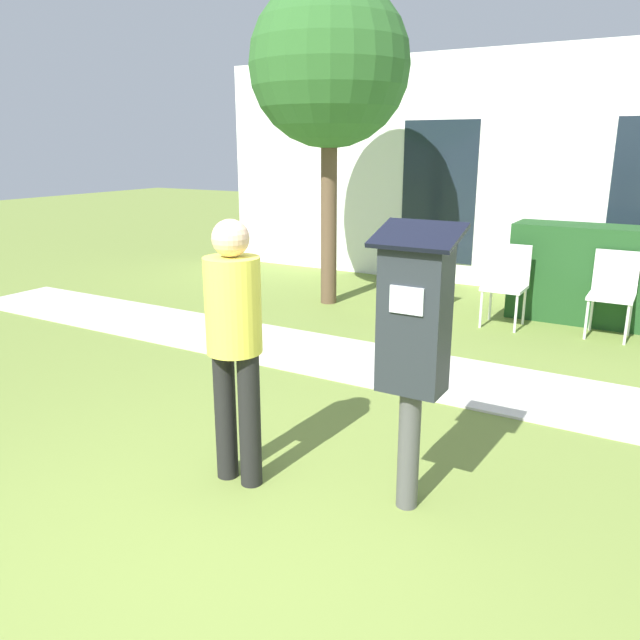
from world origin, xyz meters
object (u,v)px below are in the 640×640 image
(outdoor_chair_left, at_px, (418,269))
(person_standing, at_px, (234,334))
(outdoor_chair_right, at_px, (613,287))
(parking_meter, at_px, (414,333))
(outdoor_chair_middle, at_px, (507,278))

(outdoor_chair_left, bearing_deg, person_standing, -93.50)
(outdoor_chair_right, bearing_deg, parking_meter, -94.12)
(outdoor_chair_left, relative_size, outdoor_chair_middle, 1.00)
(parking_meter, height_order, outdoor_chair_middle, parking_meter)
(person_standing, bearing_deg, outdoor_chair_left, 110.27)
(outdoor_chair_middle, bearing_deg, person_standing, -77.88)
(outdoor_chair_middle, bearing_deg, parking_meter, -64.19)
(outdoor_chair_left, bearing_deg, outdoor_chair_middle, -12.07)
(parking_meter, xyz_separation_m, outdoor_chair_left, (-1.55, 4.02, -0.49))
(parking_meter, xyz_separation_m, outdoor_chair_middle, (-0.48, 4.00, -0.49))
(person_standing, xyz_separation_m, outdoor_chair_middle, (0.51, 4.25, -0.40))
(person_standing, height_order, outdoor_chair_left, person_standing)
(person_standing, relative_size, outdoor_chair_left, 1.76)
(outdoor_chair_left, xyz_separation_m, outdoor_chair_right, (2.14, 0.11, 0.00))
(outdoor_chair_middle, distance_m, outdoor_chair_right, 1.08)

